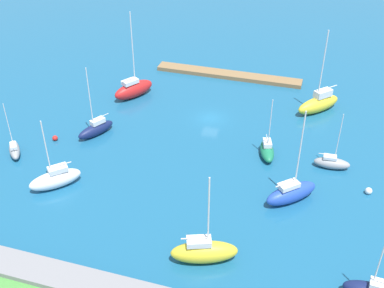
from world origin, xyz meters
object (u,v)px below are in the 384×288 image
(sailboat_yellow_by_breakwater, at_px, (319,103))
(sailboat_yellow_far_south, at_px, (204,251))
(sailboat_gray_mid_basin, at_px, (332,163))
(sailboat_gray_lone_south, at_px, (14,149))
(mooring_buoy_red, at_px, (55,138))
(sailboat_red_far_north, at_px, (134,89))
(sailboat_navy_along_channel, at_px, (96,129))
(sailboat_blue_west_end, at_px, (291,192))
(pier_dock, at_px, (228,75))
(mooring_buoy_white, at_px, (369,191))
(sailboat_green_outer_mooring, at_px, (267,150))
(sailboat_white_near_pier, at_px, (55,179))

(sailboat_yellow_by_breakwater, distance_m, sailboat_yellow_far_south, 36.33)
(sailboat_gray_mid_basin, height_order, sailboat_yellow_far_south, sailboat_yellow_far_south)
(sailboat_yellow_far_south, relative_size, sailboat_gray_lone_south, 1.39)
(sailboat_yellow_far_south, bearing_deg, mooring_buoy_red, 129.20)
(sailboat_red_far_north, height_order, sailboat_navy_along_channel, sailboat_red_far_north)
(sailboat_navy_along_channel, bearing_deg, sailboat_blue_west_end, 104.83)
(sailboat_navy_along_channel, relative_size, sailboat_gray_lone_south, 1.38)
(mooring_buoy_red, bearing_deg, pier_dock, -124.25)
(sailboat_red_far_north, bearing_deg, pier_dock, -16.25)
(mooring_buoy_white, bearing_deg, sailboat_green_outer_mooring, -18.77)
(sailboat_blue_west_end, bearing_deg, pier_dock, 71.94)
(sailboat_navy_along_channel, distance_m, mooring_buoy_red, 5.91)
(mooring_buoy_white, bearing_deg, sailboat_gray_lone_south, 6.48)
(sailboat_gray_lone_south, bearing_deg, pier_dock, -73.40)
(sailboat_white_near_pier, bearing_deg, sailboat_yellow_far_south, 117.71)
(sailboat_white_near_pier, xyz_separation_m, sailboat_red_far_north, (-0.00, -24.91, 0.24))
(sailboat_gray_lone_south, distance_m, mooring_buoy_white, 46.70)
(sailboat_white_near_pier, height_order, sailboat_blue_west_end, sailboat_blue_west_end)
(sailboat_blue_west_end, distance_m, sailboat_gray_lone_south, 37.42)
(sailboat_gray_mid_basin, distance_m, mooring_buoy_white, 6.28)
(sailboat_yellow_by_breakwater, height_order, sailboat_red_far_north, sailboat_red_far_north)
(sailboat_navy_along_channel, bearing_deg, mooring_buoy_red, -30.03)
(pier_dock, xyz_separation_m, sailboat_navy_along_channel, (13.93, 24.62, 0.66))
(sailboat_gray_mid_basin, distance_m, sailboat_gray_lone_south, 42.77)
(sailboat_gray_mid_basin, height_order, sailboat_blue_west_end, sailboat_blue_west_end)
(sailboat_yellow_by_breakwater, relative_size, sailboat_white_near_pier, 1.39)
(sailboat_green_outer_mooring, xyz_separation_m, sailboat_navy_along_channel, (24.69, 1.96, 0.16))
(sailboat_white_near_pier, relative_size, sailboat_navy_along_channel, 0.90)
(sailboat_blue_west_end, bearing_deg, mooring_buoy_red, 130.34)
(sailboat_yellow_by_breakwater, bearing_deg, sailboat_blue_west_end, 39.05)
(sailboat_yellow_by_breakwater, bearing_deg, pier_dock, -73.87)
(pier_dock, bearing_deg, mooring_buoy_white, 131.51)
(sailboat_red_far_north, height_order, mooring_buoy_red, sailboat_red_far_north)
(sailboat_navy_along_channel, relative_size, mooring_buoy_white, 12.52)
(mooring_buoy_white, bearing_deg, sailboat_blue_west_end, 24.41)
(sailboat_blue_west_end, height_order, mooring_buoy_white, sailboat_blue_west_end)
(pier_dock, distance_m, sailboat_gray_lone_south, 39.40)
(sailboat_yellow_far_south, bearing_deg, mooring_buoy_white, 24.55)
(sailboat_gray_mid_basin, xyz_separation_m, sailboat_navy_along_channel, (33.30, 1.62, 0.21))
(sailboat_yellow_by_breakwater, bearing_deg, mooring_buoy_white, 64.34)
(sailboat_red_far_north, bearing_deg, mooring_buoy_red, -168.59)
(sailboat_white_near_pier, bearing_deg, pier_dock, -154.96)
(sailboat_yellow_far_south, distance_m, sailboat_gray_lone_south, 31.98)
(sailboat_gray_mid_basin, bearing_deg, sailboat_yellow_far_south, -122.89)
(sailboat_navy_along_channel, height_order, mooring_buoy_white, sailboat_navy_along_channel)
(sailboat_yellow_far_south, distance_m, mooring_buoy_red, 30.88)
(sailboat_yellow_far_south, bearing_deg, sailboat_yellow_by_breakwater, 55.75)
(sailboat_gray_lone_south, bearing_deg, mooring_buoy_white, -122.36)
(sailboat_white_near_pier, distance_m, sailboat_red_far_north, 24.91)
(pier_dock, relative_size, sailboat_navy_along_channel, 2.44)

